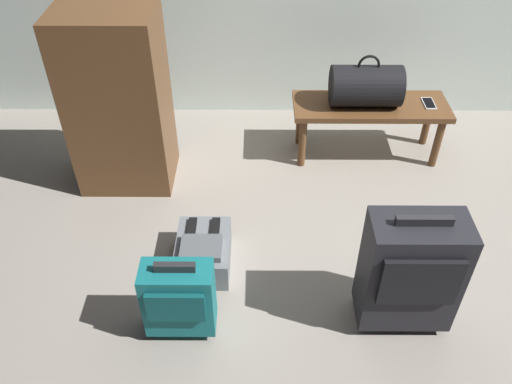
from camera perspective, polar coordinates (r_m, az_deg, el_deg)
The scene contains 8 objects.
ground_plane at distance 2.97m, azimuth 14.99°, elevation -7.02°, with size 6.60×6.60×0.00m, color gray.
bench at distance 3.50m, azimuth 12.38°, elevation 8.57°, with size 1.00×0.36×0.39m.
duffel_bag_black at distance 3.40m, azimuth 11.96°, elevation 11.34°, with size 0.44×0.26×0.34m.
cell_phone at distance 3.57m, azimuth 18.43°, elevation 9.21°, with size 0.07×0.14×0.01m.
suitcase_upright_charcoal at distance 2.45m, azimuth 16.59°, elevation -8.34°, with size 0.42×0.26×0.67m.
suitcase_small_teal at distance 2.41m, azimuth -8.46°, elevation -11.43°, with size 0.32×0.18×0.46m.
backpack_grey at distance 2.79m, azimuth -5.80°, elevation -6.54°, with size 0.28×0.38×0.21m.
side_cabinet at distance 3.20m, azimuth -14.86°, elevation 9.55°, with size 0.56×0.44×1.10m.
Camera 1 is at (-0.75, -1.95, 2.11)m, focal length 36.45 mm.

